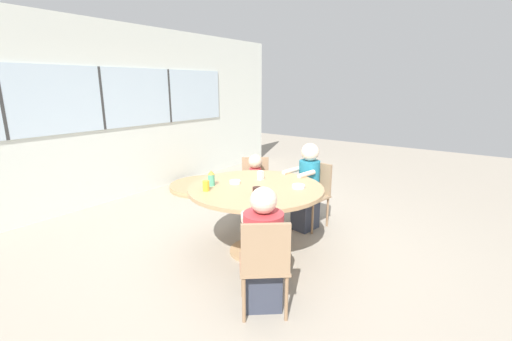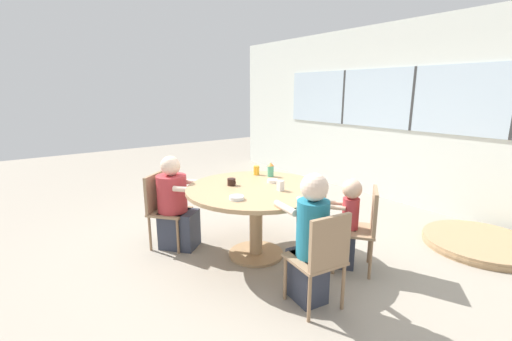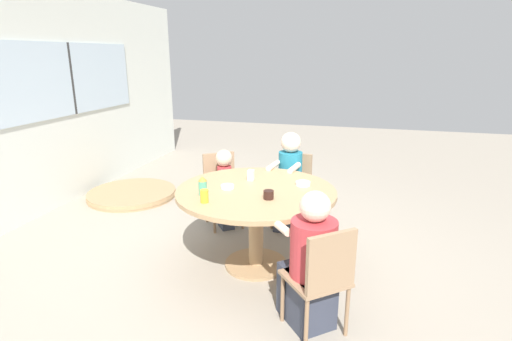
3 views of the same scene
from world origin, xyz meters
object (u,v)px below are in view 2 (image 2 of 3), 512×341
object	(u,v)px
person_toddler	(348,222)
juice_glass	(256,170)
bowl_cereal	(237,198)
sippy_cup	(271,169)
chair_for_toddler	(364,223)
person_woman_green_shirt	(176,207)
chair_for_woman_green_shirt	(162,204)
milk_carton_small	(280,186)
folded_table_stack	(480,243)
chair_for_man_blue_shirt	(322,254)
coffee_mug	(232,182)
person_man_blue_shirt	(310,242)
bowl_white_shallow	(272,181)

from	to	relation	value
person_toddler	juice_glass	distance (m)	1.27
bowl_cereal	person_toddler	bearing A→B (deg)	61.21
sippy_cup	person_toddler	bearing A→B (deg)	9.11
chair_for_toddler	sippy_cup	bearing A→B (deg)	65.49
person_woman_green_shirt	bowl_cereal	xyz separation A→B (m)	(0.95, 0.21, 0.32)
chair_for_woman_green_shirt	milk_carton_small	bearing A→B (deg)	87.10
chair_for_woman_green_shirt	juice_glass	xyz separation A→B (m)	(0.41, 1.04, 0.33)
folded_table_stack	sippy_cup	bearing A→B (deg)	-132.51
chair_for_toddler	bowl_cereal	distance (m)	1.28
chair_for_man_blue_shirt	milk_carton_small	xyz separation A→B (m)	(-0.84, 0.28, 0.33)
coffee_mug	person_man_blue_shirt	bearing A→B (deg)	1.66
person_man_blue_shirt	sippy_cup	xyz separation A→B (m)	(-1.20, 0.55, 0.33)
person_woman_green_shirt	chair_for_man_blue_shirt	bearing A→B (deg)	63.70
chair_for_man_blue_shirt	chair_for_toddler	size ratio (longest dim) A/B	1.00
milk_carton_small	bowl_cereal	xyz separation A→B (m)	(-0.02, -0.52, -0.03)
folded_table_stack	person_woman_green_shirt	bearing A→B (deg)	-126.76
sippy_cup	bowl_cereal	xyz separation A→B (m)	(0.50, -0.81, -0.07)
person_toddler	bowl_cereal	bearing A→B (deg)	114.20
bowl_cereal	juice_glass	bearing A→B (deg)	132.44
sippy_cup	milk_carton_small	bearing A→B (deg)	-29.30
chair_for_woman_green_shirt	coffee_mug	bearing A→B (deg)	90.39
bowl_white_shallow	bowl_cereal	xyz separation A→B (m)	(0.27, -0.66, 0.00)
juice_glass	sippy_cup	bearing A→B (deg)	26.48
milk_carton_small	bowl_white_shallow	world-z (taller)	milk_carton_small
chair_for_toddler	folded_table_stack	xyz separation A→B (m)	(0.51, 1.55, -0.46)
juice_glass	folded_table_stack	size ratio (longest dim) A/B	0.09
bowl_white_shallow	chair_for_man_blue_shirt	bearing A→B (deg)	-20.22
person_woman_green_shirt	juice_glass	bearing A→B (deg)	122.96
person_toddler	bowl_cereal	distance (m)	1.15
person_toddler	coffee_mug	world-z (taller)	person_toddler
person_man_blue_shirt	bowl_cereal	distance (m)	0.80
person_man_blue_shirt	bowl_cereal	bearing A→B (deg)	118.50
chair_for_man_blue_shirt	juice_glass	size ratio (longest dim) A/B	7.75
chair_for_woman_green_shirt	milk_carton_small	size ratio (longest dim) A/B	8.18
person_toddler	coffee_mug	size ratio (longest dim) A/B	9.81
person_man_blue_shirt	person_woman_green_shirt	bearing A→B (deg)	114.03
person_woman_green_shirt	bowl_cereal	bearing A→B (deg)	62.22
chair_for_woman_green_shirt	bowl_cereal	distance (m)	1.16
folded_table_stack	chair_for_man_blue_shirt	bearing A→B (deg)	-97.07
sippy_cup	bowl_cereal	distance (m)	0.95
bowl_cereal	folded_table_stack	size ratio (longest dim) A/B	0.11
chair_for_woman_green_shirt	person_woman_green_shirt	xyz separation A→B (m)	(0.13, 0.11, -0.03)
person_man_blue_shirt	juice_glass	bearing A→B (deg)	79.55
person_toddler	bowl_white_shallow	xyz separation A→B (m)	(-0.81, -0.32, 0.30)
person_woman_green_shirt	bowl_white_shallow	size ratio (longest dim) A/B	8.85
person_man_blue_shirt	juice_glass	size ratio (longest dim) A/B	10.37
milk_carton_small	person_toddler	bearing A→B (deg)	41.65
person_woman_green_shirt	person_man_blue_shirt	world-z (taller)	person_man_blue_shirt
chair_for_man_blue_shirt	bowl_white_shallow	bearing A→B (deg)	78.05
coffee_mug	milk_carton_small	world-z (taller)	milk_carton_small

